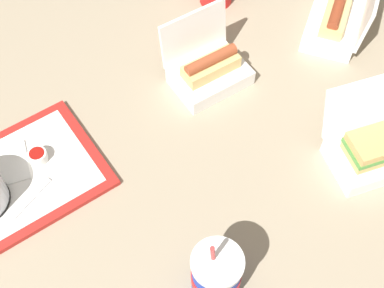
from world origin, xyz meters
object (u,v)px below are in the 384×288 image
object	(u,v)px
clamshell_hotdog_back	(208,69)
soda_cup_front	(216,276)
food_tray	(12,182)
plastic_fork	(31,199)
clamshell_sandwich_left	(372,148)
clamshell_hotdog_front	(338,19)
ketchup_cup	(38,156)

from	to	relation	value
clamshell_hotdog_back	soda_cup_front	size ratio (longest dim) A/B	0.84
food_tray	plastic_fork	xyz separation A→B (m)	(-0.02, 0.06, 0.01)
food_tray	clamshell_sandwich_left	xyz separation A→B (m)	(-0.67, 0.35, 0.04)
clamshell_hotdog_front	soda_cup_front	distance (m)	0.75
ketchup_cup	clamshell_hotdog_front	bearing A→B (deg)	177.47
food_tray	ketchup_cup	distance (m)	0.08
ketchup_cup	food_tray	bearing A→B (deg)	14.45
clamshell_hotdog_front	food_tray	bearing A→B (deg)	-1.12
plastic_fork	clamshell_hotdog_front	bearing A→B (deg)	159.27
clamshell_hotdog_back	soda_cup_front	world-z (taller)	soda_cup_front
plastic_fork	soda_cup_front	xyz separation A→B (m)	(-0.22, 0.35, 0.06)
ketchup_cup	clamshell_hotdog_front	world-z (taller)	clamshell_hotdog_front
clamshell_hotdog_back	soda_cup_front	xyz separation A→B (m)	(0.27, 0.43, 0.03)
clamshell_hotdog_back	clamshell_sandwich_left	world-z (taller)	clamshell_sandwich_left
ketchup_cup	clamshell_sandwich_left	xyz separation A→B (m)	(-0.60, 0.37, 0.02)
food_tray	soda_cup_front	xyz separation A→B (m)	(-0.23, 0.41, 0.07)
clamshell_hotdog_back	clamshell_sandwich_left	bearing A→B (deg)	114.65
food_tray	clamshell_hotdog_front	xyz separation A→B (m)	(-0.86, 0.02, 0.03)
clamshell_sandwich_left	clamshell_hotdog_front	size ratio (longest dim) A/B	0.82
food_tray	clamshell_hotdog_front	size ratio (longest dim) A/B	1.54
clamshell_sandwich_left	clamshell_hotdog_front	bearing A→B (deg)	-120.52
plastic_fork	clamshell_hotdog_back	world-z (taller)	clamshell_hotdog_back
soda_cup_front	clamshell_sandwich_left	bearing A→B (deg)	-171.53
clamshell_hotdog_front	plastic_fork	bearing A→B (deg)	3.02
food_tray	soda_cup_front	bearing A→B (deg)	119.42
clamshell_hotdog_back	clamshell_sandwich_left	distance (m)	0.40
soda_cup_front	clamshell_hotdog_front	bearing A→B (deg)	-147.89
clamshell_sandwich_left	soda_cup_front	world-z (taller)	soda_cup_front
clamshell_sandwich_left	soda_cup_front	size ratio (longest dim) A/B	0.99
food_tray	plastic_fork	world-z (taller)	plastic_fork
soda_cup_front	food_tray	bearing A→B (deg)	-60.58
food_tray	ketchup_cup	bearing A→B (deg)	-165.55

